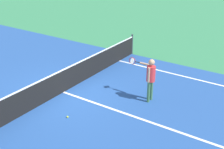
# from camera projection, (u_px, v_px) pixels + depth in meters

# --- Properties ---
(ground_plane) EXTENTS (60.00, 60.00, 0.00)m
(ground_plane) POSITION_uv_depth(u_px,v_px,m) (63.00, 92.00, 11.72)
(ground_plane) COLOR #337F51
(court_surface_inbounds) EXTENTS (10.62, 24.40, 0.00)m
(court_surface_inbounds) POSITION_uv_depth(u_px,v_px,m) (63.00, 92.00, 11.72)
(court_surface_inbounds) COLOR #234C93
(court_surface_inbounds) RESTS_ON ground_plane
(line_center_service) EXTENTS (0.10, 6.40, 0.01)m
(line_center_service) POSITION_uv_depth(u_px,v_px,m) (133.00, 116.00, 10.09)
(line_center_service) COLOR white
(line_center_service) RESTS_ON ground_plane
(net) EXTENTS (10.79, 0.09, 1.07)m
(net) POSITION_uv_depth(u_px,v_px,m) (63.00, 81.00, 11.52)
(net) COLOR #33383D
(net) RESTS_ON ground_plane
(player_near) EXTENTS (0.53, 1.20, 1.66)m
(player_near) POSITION_uv_depth(u_px,v_px,m) (150.00, 75.00, 10.69)
(player_near) COLOR #3F7247
(player_near) RESTS_ON ground_plane
(tennis_ball_near_net) EXTENTS (0.07, 0.07, 0.07)m
(tennis_ball_near_net) POSITION_uv_depth(u_px,v_px,m) (68.00, 117.00, 9.99)
(tennis_ball_near_net) COLOR #CCE033
(tennis_ball_near_net) RESTS_ON ground_plane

